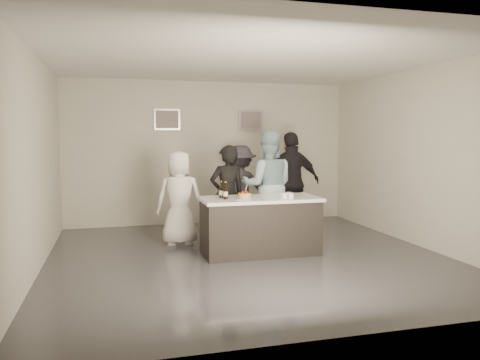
{
  "coord_description": "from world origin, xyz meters",
  "views": [
    {
      "loc": [
        -1.95,
        -6.8,
        1.87
      ],
      "look_at": [
        0.0,
        0.5,
        1.15
      ],
      "focal_mm": 35.0,
      "sensor_mm": 36.0,
      "label": 1
    }
  ],
  "objects_px": {
    "person_guest_right": "(292,182)",
    "person_guest_back": "(240,188)",
    "beer_bottle_a": "(221,190)",
    "person_guest_left": "(180,198)",
    "cake": "(245,196)",
    "beer_bottle_b": "(226,191)",
    "person_main_black": "(227,195)",
    "person_main_blue": "(268,186)",
    "bar_counter": "(260,226)"
  },
  "relations": [
    {
      "from": "cake",
      "to": "beer_bottle_b",
      "type": "distance_m",
      "value": 0.32
    },
    {
      "from": "person_guest_right",
      "to": "beer_bottle_a",
      "type": "bearing_deg",
      "value": 37.39
    },
    {
      "from": "beer_bottle_b",
      "to": "person_main_black",
      "type": "xyz_separation_m",
      "value": [
        0.21,
        0.8,
        -0.18
      ]
    },
    {
      "from": "cake",
      "to": "beer_bottle_b",
      "type": "height_order",
      "value": "beer_bottle_b"
    },
    {
      "from": "bar_counter",
      "to": "person_guest_right",
      "type": "distance_m",
      "value": 1.92
    },
    {
      "from": "cake",
      "to": "person_main_black",
      "type": "height_order",
      "value": "person_main_black"
    },
    {
      "from": "cake",
      "to": "person_main_blue",
      "type": "relative_size",
      "value": 0.1
    },
    {
      "from": "beer_bottle_a",
      "to": "person_main_blue",
      "type": "bearing_deg",
      "value": 37.95
    },
    {
      "from": "beer_bottle_b",
      "to": "person_guest_left",
      "type": "xyz_separation_m",
      "value": [
        -0.57,
        1.03,
        -0.22
      ]
    },
    {
      "from": "bar_counter",
      "to": "person_guest_right",
      "type": "relative_size",
      "value": 0.96
    },
    {
      "from": "bar_counter",
      "to": "beer_bottle_a",
      "type": "relative_size",
      "value": 7.15
    },
    {
      "from": "person_guest_left",
      "to": "person_main_blue",
      "type": "bearing_deg",
      "value": -178.38
    },
    {
      "from": "bar_counter",
      "to": "person_main_blue",
      "type": "xyz_separation_m",
      "value": [
        0.42,
        0.87,
        0.53
      ]
    },
    {
      "from": "beer_bottle_a",
      "to": "beer_bottle_b",
      "type": "xyz_separation_m",
      "value": [
        0.04,
        -0.14,
        0.0
      ]
    },
    {
      "from": "bar_counter",
      "to": "person_main_blue",
      "type": "distance_m",
      "value": 1.1
    },
    {
      "from": "person_guest_back",
      "to": "cake",
      "type": "bearing_deg",
      "value": 88.63
    },
    {
      "from": "person_main_blue",
      "to": "beer_bottle_b",
      "type": "bearing_deg",
      "value": 59.65
    },
    {
      "from": "cake",
      "to": "beer_bottle_a",
      "type": "distance_m",
      "value": 0.38
    },
    {
      "from": "bar_counter",
      "to": "person_main_black",
      "type": "relative_size",
      "value": 1.09
    },
    {
      "from": "person_main_blue",
      "to": "person_guest_right",
      "type": "xyz_separation_m",
      "value": [
        0.69,
        0.61,
        -0.01
      ]
    },
    {
      "from": "beer_bottle_a",
      "to": "person_main_blue",
      "type": "relative_size",
      "value": 0.13
    },
    {
      "from": "person_main_black",
      "to": "person_guest_left",
      "type": "bearing_deg",
      "value": -25.56
    },
    {
      "from": "beer_bottle_a",
      "to": "person_main_black",
      "type": "xyz_separation_m",
      "value": [
        0.25,
        0.65,
        -0.18
      ]
    },
    {
      "from": "bar_counter",
      "to": "person_main_blue",
      "type": "height_order",
      "value": "person_main_blue"
    },
    {
      "from": "beer_bottle_b",
      "to": "person_guest_left",
      "type": "height_order",
      "value": "person_guest_left"
    },
    {
      "from": "person_guest_right",
      "to": "person_guest_back",
      "type": "xyz_separation_m",
      "value": [
        -0.93,
        0.38,
        -0.13
      ]
    },
    {
      "from": "bar_counter",
      "to": "cake",
      "type": "relative_size",
      "value": 9.22
    },
    {
      "from": "person_main_black",
      "to": "person_guest_right",
      "type": "xyz_separation_m",
      "value": [
        1.47,
        0.76,
        0.12
      ]
    },
    {
      "from": "person_main_black",
      "to": "person_guest_back",
      "type": "bearing_deg",
      "value": -123.89
    },
    {
      "from": "person_guest_right",
      "to": "person_guest_back",
      "type": "bearing_deg",
      "value": -24.12
    },
    {
      "from": "person_main_blue",
      "to": "bar_counter",
      "type": "bearing_deg",
      "value": 80.36
    },
    {
      "from": "person_main_black",
      "to": "person_guest_left",
      "type": "distance_m",
      "value": 0.82
    },
    {
      "from": "bar_counter",
      "to": "person_main_black",
      "type": "distance_m",
      "value": 0.9
    },
    {
      "from": "person_main_black",
      "to": "person_guest_left",
      "type": "relative_size",
      "value": 1.06
    },
    {
      "from": "cake",
      "to": "person_guest_left",
      "type": "xyz_separation_m",
      "value": [
        -0.88,
        1.01,
        -0.13
      ]
    },
    {
      "from": "beer_bottle_a",
      "to": "person_guest_right",
      "type": "distance_m",
      "value": 2.23
    },
    {
      "from": "bar_counter",
      "to": "person_guest_back",
      "type": "relative_size",
      "value": 1.11
    },
    {
      "from": "bar_counter",
      "to": "beer_bottle_a",
      "type": "distance_m",
      "value": 0.85
    },
    {
      "from": "person_main_black",
      "to": "person_main_blue",
      "type": "height_order",
      "value": "person_main_blue"
    },
    {
      "from": "beer_bottle_a",
      "to": "person_guest_back",
      "type": "relative_size",
      "value": 0.15
    },
    {
      "from": "person_main_blue",
      "to": "person_guest_left",
      "type": "relative_size",
      "value": 1.22
    },
    {
      "from": "cake",
      "to": "beer_bottle_b",
      "type": "xyz_separation_m",
      "value": [
        -0.31,
        -0.03,
        0.09
      ]
    },
    {
      "from": "bar_counter",
      "to": "person_main_blue",
      "type": "relative_size",
      "value": 0.95
    },
    {
      "from": "person_main_blue",
      "to": "person_guest_left",
      "type": "bearing_deg",
      "value": 12.88
    },
    {
      "from": "person_main_black",
      "to": "person_main_blue",
      "type": "relative_size",
      "value": 0.87
    },
    {
      "from": "person_guest_right",
      "to": "bar_counter",
      "type": "bearing_deg",
      "value": 51.17
    },
    {
      "from": "person_guest_left",
      "to": "person_guest_back",
      "type": "height_order",
      "value": "person_guest_back"
    },
    {
      "from": "beer_bottle_a",
      "to": "person_guest_right",
      "type": "height_order",
      "value": "person_guest_right"
    },
    {
      "from": "person_main_blue",
      "to": "person_guest_right",
      "type": "height_order",
      "value": "person_main_blue"
    },
    {
      "from": "cake",
      "to": "person_guest_back",
      "type": "relative_size",
      "value": 0.12
    }
  ]
}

